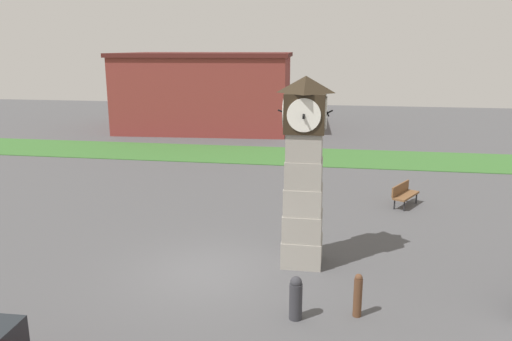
{
  "coord_description": "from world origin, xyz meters",
  "views": [
    {
      "loc": [
        3.57,
        -12.66,
        6.21
      ],
      "look_at": [
        1.07,
        2.44,
        2.44
      ],
      "focal_mm": 35.0,
      "sensor_mm": 36.0,
      "label": 1
    }
  ],
  "objects_px": {
    "bollard_near_tower": "(358,295)",
    "clock_tower": "(304,173)",
    "bench": "(404,193)",
    "bollard_mid_row": "(296,298)"
  },
  "relations": [
    {
      "from": "clock_tower",
      "to": "bollard_mid_row",
      "type": "distance_m",
      "value": 3.86
    },
    {
      "from": "clock_tower",
      "to": "bollard_mid_row",
      "type": "bearing_deg",
      "value": -88.37
    },
    {
      "from": "bollard_near_tower",
      "to": "bollard_mid_row",
      "type": "distance_m",
      "value": 1.48
    },
    {
      "from": "clock_tower",
      "to": "bench",
      "type": "height_order",
      "value": "clock_tower"
    },
    {
      "from": "bollard_mid_row",
      "to": "bollard_near_tower",
      "type": "bearing_deg",
      "value": 14.08
    },
    {
      "from": "clock_tower",
      "to": "bench",
      "type": "distance_m",
      "value": 7.5
    },
    {
      "from": "bollard_near_tower",
      "to": "clock_tower",
      "type": "bearing_deg",
      "value": 118.45
    },
    {
      "from": "clock_tower",
      "to": "bench",
      "type": "xyz_separation_m",
      "value": [
        3.63,
        6.18,
        -2.22
      ]
    },
    {
      "from": "bench",
      "to": "clock_tower",
      "type": "bearing_deg",
      "value": -120.46
    },
    {
      "from": "clock_tower",
      "to": "bench",
      "type": "relative_size",
      "value": 3.3
    }
  ]
}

